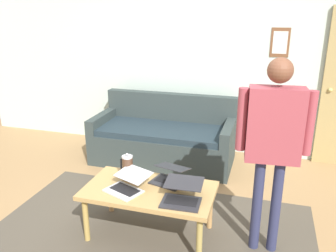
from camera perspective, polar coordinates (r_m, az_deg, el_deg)
The scene contains 10 objects.
ground_plane at distance 3.47m, azimuth -4.24°, elevation -16.34°, with size 7.68×7.68×0.00m, color #9E794E.
area_rug at distance 3.30m, azimuth -3.58°, elevation -18.27°, with size 2.98×2.04×0.01m, color #4D463A.
back_wall at distance 5.00m, azimuth 4.46°, elevation 11.27°, with size 7.04×0.11×2.70m.
couch at distance 4.72m, azimuth -0.65°, elevation -2.20°, with size 1.87×0.86×0.88m.
coffee_table at distance 3.15m, azimuth -3.11°, elevation -11.11°, with size 1.16×0.64×0.47m.
laptop_left at distance 3.11m, azimuth -6.81°, elevation -9.65°, with size 0.42×0.44×0.14m.
laptop_center at distance 2.93m, azimuth 2.33°, elevation -11.39°, with size 0.34×0.38×0.14m.
laptop_right at distance 3.23m, azimuth 0.26°, elevation -8.36°, with size 0.36×0.38×0.15m.
french_press at distance 3.30m, azimuth -6.72°, elevation -6.66°, with size 0.12×0.10×0.25m.
person_standing at distance 2.82m, azimuth 17.10°, elevation -1.32°, with size 0.59×0.22×1.66m.
Camera 1 is at (-1.04, 2.65, 1.98)m, focal length 36.81 mm.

